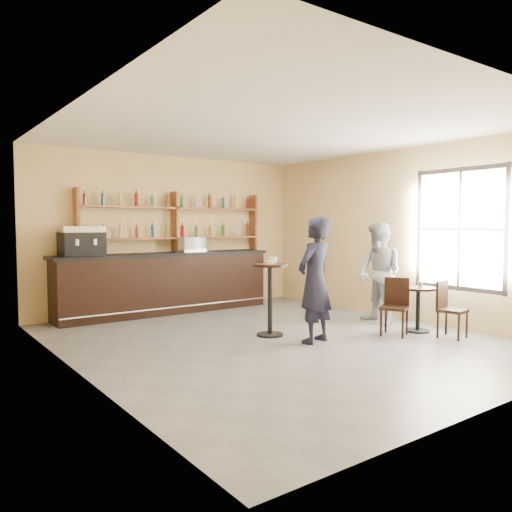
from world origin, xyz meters
TOP-DOWN VIEW (x-y plane):
  - floor at (0.00, 0.00)m, footprint 7.00×7.00m
  - ceiling at (0.00, 0.00)m, footprint 7.00×7.00m
  - wall_back at (0.00, 3.50)m, footprint 7.00×0.00m
  - wall_front at (0.00, -3.50)m, footprint 7.00×0.00m
  - wall_left at (-3.00, 0.00)m, footprint 0.00×7.00m
  - wall_right at (3.00, 0.00)m, footprint 0.00×7.00m
  - window_pane at (2.99, -1.20)m, footprint 0.00×2.00m
  - window_frame at (2.99, -1.20)m, footprint 0.04×1.70m
  - shelf_unit at (0.00, 3.37)m, footprint 4.00×0.26m
  - liquor_bottles at (0.00, 3.37)m, footprint 3.68×0.10m
  - bar_counter at (-0.32, 3.15)m, footprint 4.49×0.88m
  - espresso_machine at (-1.98, 3.15)m, footprint 0.76×0.50m
  - pastry_case at (0.25, 3.15)m, footprint 0.57×0.48m
  - pedestal_table at (0.10, 0.28)m, footprint 0.62×0.62m
  - napkin at (0.10, 0.28)m, footprint 0.16×0.16m
  - donut at (0.11, 0.27)m, footprint 0.15×0.15m
  - cup_pedestal at (0.24, 0.38)m, footprint 0.15×0.15m
  - man_main at (0.36, -0.48)m, footprint 0.78×0.62m
  - cafe_table at (2.26, -0.94)m, footprint 0.68×0.68m
  - cup_cafe at (2.31, -0.94)m, footprint 0.12×0.12m
  - chair_west at (1.71, -0.89)m, footprint 0.53×0.53m
  - chair_south at (2.31, -1.54)m, footprint 0.45×0.45m
  - patron_second at (2.24, -0.14)m, footprint 0.81×0.98m

SIDE VIEW (x-z plane):
  - floor at x=0.00m, z-range 0.00..0.00m
  - cafe_table at x=2.26m, z-range 0.00..0.74m
  - chair_south at x=2.31m, z-range 0.00..0.89m
  - chair_west at x=1.71m, z-range 0.00..0.92m
  - pedestal_table at x=0.10m, z-range 0.00..1.16m
  - bar_counter at x=-0.32m, z-range 0.00..1.21m
  - cup_cafe at x=2.31m, z-range 0.74..0.84m
  - patron_second at x=2.24m, z-range 0.00..1.82m
  - man_main at x=0.36m, z-range 0.00..1.89m
  - napkin at x=0.10m, z-range 1.16..1.16m
  - donut at x=0.11m, z-range 1.16..1.21m
  - cup_pedestal at x=0.24m, z-range 1.16..1.26m
  - pastry_case at x=0.25m, z-range 1.21..1.52m
  - espresso_machine at x=-1.98m, z-range 1.21..1.75m
  - wall_back at x=0.00m, z-range -1.90..5.10m
  - wall_front at x=0.00m, z-range -1.90..5.10m
  - wall_left at x=-3.00m, z-range -1.90..5.10m
  - wall_right at x=3.00m, z-range -1.90..5.10m
  - window_frame at x=2.99m, z-range 0.65..2.75m
  - window_pane at x=2.99m, z-range 0.70..2.70m
  - shelf_unit at x=0.00m, z-range 1.11..2.51m
  - liquor_bottles at x=0.00m, z-range 1.48..2.48m
  - ceiling at x=0.00m, z-range 3.20..3.20m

